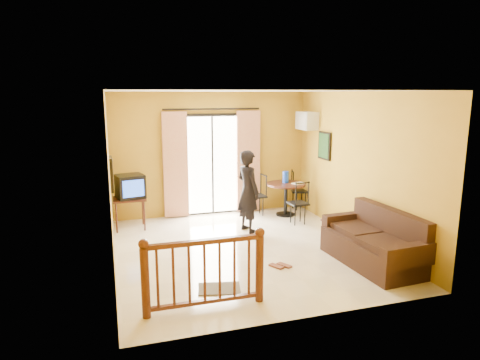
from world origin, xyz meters
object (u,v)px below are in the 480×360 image
object	(u,v)px
dining_table	(286,190)
standing_person	(248,191)
coffee_table	(341,230)
sofa	(376,244)
television	(130,186)

from	to	relation	value
dining_table	standing_person	world-z (taller)	standing_person
dining_table	coffee_table	size ratio (longest dim) A/B	1.09
dining_table	coffee_table	distance (m)	2.07
sofa	television	bearing A→B (deg)	136.61
television	sofa	bearing A→B (deg)	-52.31
television	coffee_table	distance (m)	4.29
dining_table	sofa	bearing A→B (deg)	-84.78
television	coffee_table	bearing A→B (deg)	-41.30
television	standing_person	world-z (taller)	standing_person
coffee_table	sofa	xyz separation A→B (m)	(0.01, -1.06, 0.10)
television	dining_table	distance (m)	3.46
dining_table	coffee_table	world-z (taller)	dining_table
dining_table	standing_person	xyz separation A→B (m)	(-1.19, -0.85, 0.24)
coffee_table	dining_table	bearing A→B (deg)	97.67
coffee_table	standing_person	size ratio (longest dim) A/B	0.49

